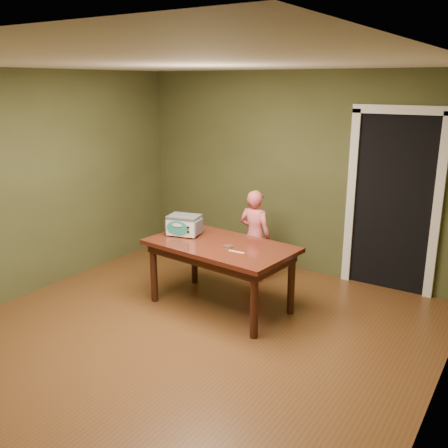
# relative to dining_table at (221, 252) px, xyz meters

# --- Properties ---
(floor) EXTENTS (5.00, 5.00, 0.00)m
(floor) POSITION_rel_dining_table_xyz_m (0.11, -0.91, -0.65)
(floor) COLOR brown
(floor) RESTS_ON ground
(room_shell) EXTENTS (4.52, 5.02, 2.61)m
(room_shell) POSITION_rel_dining_table_xyz_m (0.11, -0.91, 1.06)
(room_shell) COLOR #494F2A
(room_shell) RESTS_ON ground
(doorway) EXTENTS (1.10, 0.66, 2.25)m
(doorway) POSITION_rel_dining_table_xyz_m (1.41, 1.87, 0.41)
(doorway) COLOR black
(doorway) RESTS_ON ground
(dining_table) EXTENTS (1.68, 1.05, 0.75)m
(dining_table) POSITION_rel_dining_table_xyz_m (0.00, 0.00, 0.00)
(dining_table) COLOR #3E1B0E
(dining_table) RESTS_ON floor
(toy_oven) EXTENTS (0.42, 0.33, 0.23)m
(toy_oven) POSITION_rel_dining_table_xyz_m (-0.53, 0.04, 0.23)
(toy_oven) COLOR #4C4F54
(toy_oven) RESTS_ON dining_table
(baking_pan) EXTENTS (0.10, 0.10, 0.02)m
(baking_pan) POSITION_rel_dining_table_xyz_m (0.14, -0.06, 0.11)
(baking_pan) COLOR silver
(baking_pan) RESTS_ON dining_table
(spatula) EXTENTS (0.18, 0.03, 0.01)m
(spatula) POSITION_rel_dining_table_xyz_m (0.30, -0.15, 0.10)
(spatula) COLOR #FCCD6D
(spatula) RESTS_ON dining_table
(child) EXTENTS (0.43, 0.28, 1.17)m
(child) POSITION_rel_dining_table_xyz_m (-0.09, 0.93, -0.06)
(child) COLOR #EC6164
(child) RESTS_ON floor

